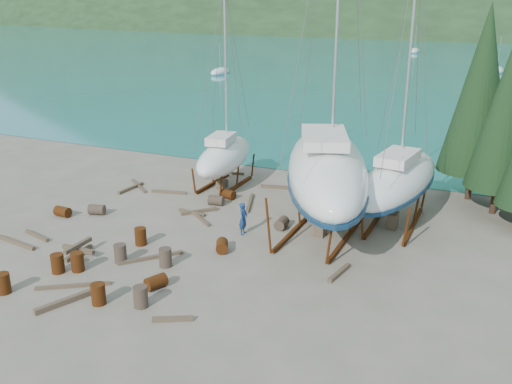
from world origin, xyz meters
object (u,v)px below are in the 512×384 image
at_px(small_sailboat_shore, 224,156).
at_px(worker, 243,218).
at_px(large_sailboat_far, 398,180).
at_px(large_sailboat_near, 327,169).

relative_size(small_sailboat_shore, worker, 7.23).
distance_m(small_sailboat_shore, worker, 8.06).
bearing_deg(large_sailboat_far, small_sailboat_shore, 176.70).
bearing_deg(small_sailboat_shore, large_sailboat_far, -19.21).
distance_m(large_sailboat_far, worker, 8.38).
distance_m(large_sailboat_near, small_sailboat_shore, 9.43).
xyz_separation_m(large_sailboat_near, small_sailboat_shore, (-8.18, 4.49, -1.35)).
relative_size(large_sailboat_near, large_sailboat_far, 1.36).
relative_size(large_sailboat_near, small_sailboat_shore, 1.70).
bearing_deg(worker, small_sailboat_shore, 29.41).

